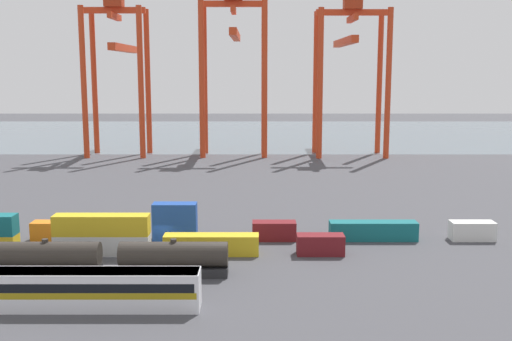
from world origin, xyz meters
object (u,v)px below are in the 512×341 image
(shipping_container_5, at_px, (211,245))
(shipping_container_11, at_px, (274,231))
(freight_tank_row, at_px, (46,258))
(gantry_crane_west, at_px, (118,60))
(gantry_crane_east, at_px, (350,59))
(shipping_container_9, at_px, (175,231))
(gantry_crane_central, at_px, (234,54))
(shipping_container_6, at_px, (320,245))

(shipping_container_5, distance_m, shipping_container_11, 10.68)
(freight_tank_row, xyz_separation_m, gantry_crane_west, (-13.62, 102.77, 23.76))
(shipping_container_11, distance_m, gantry_crane_east, 94.70)
(shipping_container_5, xyz_separation_m, gantry_crane_west, (-31.99, 94.66, 24.49))
(shipping_container_9, xyz_separation_m, gantry_crane_central, (5.21, 88.43, 26.15))
(shipping_container_9, relative_size, gantry_crane_west, 0.14)
(gantry_crane_west, bearing_deg, freight_tank_row, -82.45)
(shipping_container_9, bearing_deg, gantry_crane_west, 106.77)
(shipping_container_9, height_order, gantry_crane_central, gantry_crane_central)
(shipping_container_5, distance_m, shipping_container_6, 13.94)
(shipping_container_5, xyz_separation_m, gantry_crane_central, (-0.31, 95.26, 26.15))
(freight_tank_row, xyz_separation_m, shipping_container_11, (26.59, 14.93, -0.73))
(freight_tank_row, height_order, gantry_crane_west, gantry_crane_west)
(freight_tank_row, distance_m, shipping_container_5, 20.09)
(shipping_container_5, relative_size, gantry_crane_central, 0.27)
(shipping_container_9, relative_size, gantry_crane_central, 0.14)
(gantry_crane_west, xyz_separation_m, gantry_crane_east, (63.36, 0.53, 0.46))
(freight_tank_row, height_order, gantry_crane_east, gantry_crane_east)
(gantry_crane_central, height_order, gantry_crane_east, gantry_crane_central)
(freight_tank_row, relative_size, shipping_container_6, 6.90)
(shipping_container_6, xyz_separation_m, shipping_container_9, (-19.45, 6.82, 0.00))
(freight_tank_row, height_order, shipping_container_11, freight_tank_row)
(shipping_container_5, xyz_separation_m, gantry_crane_east, (31.37, 95.19, 24.95))
(shipping_container_6, xyz_separation_m, gantry_crane_central, (-14.24, 95.26, 26.15))
(shipping_container_6, bearing_deg, shipping_container_11, 129.95)
(shipping_container_6, height_order, gantry_crane_west, gantry_crane_west)
(shipping_container_6, distance_m, gantry_crane_east, 99.94)
(gantry_crane_central, bearing_deg, gantry_crane_west, -178.93)
(shipping_container_11, relative_size, gantry_crane_central, 0.14)
(shipping_container_9, height_order, shipping_container_11, same)
(shipping_container_11, xyz_separation_m, gantry_crane_central, (-8.53, 88.43, 26.15))
(shipping_container_9, height_order, gantry_crane_east, gantry_crane_east)
(gantry_crane_central, distance_m, gantry_crane_east, 31.70)
(shipping_container_6, bearing_deg, shipping_container_5, 180.00)
(shipping_container_5, relative_size, gantry_crane_east, 0.29)
(shipping_container_6, distance_m, shipping_container_11, 8.90)
(shipping_container_5, bearing_deg, gantry_crane_east, 71.76)
(shipping_container_6, bearing_deg, freight_tank_row, -165.91)
(gantry_crane_central, bearing_deg, shipping_container_11, -84.49)
(shipping_container_9, relative_size, gantry_crane_east, 0.14)
(freight_tank_row, distance_m, gantry_crane_east, 117.18)
(freight_tank_row, relative_size, gantry_crane_central, 0.94)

